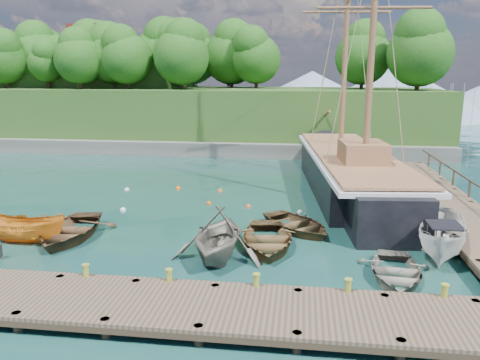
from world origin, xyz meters
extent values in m
plane|color=#183E33|center=(0.00, 0.00, 0.00)|extent=(160.00, 160.00, 0.00)
cube|color=#453328|center=(2.00, -6.50, 0.54)|extent=(20.00, 3.20, 0.12)
cube|color=#2F231B|center=(2.00, -6.50, 0.38)|extent=(20.00, 3.20, 0.20)
cube|color=#453328|center=(11.50, 7.00, 0.54)|extent=(3.20, 24.00, 0.12)
cube|color=#2F231B|center=(11.50, 7.00, 0.38)|extent=(3.20, 24.00, 0.20)
cylinder|color=#2F231B|center=(10.20, 18.70, 0.05)|extent=(0.28, 0.28, 1.10)
cylinder|color=#2F231B|center=(12.80, 18.70, 0.05)|extent=(0.28, 0.28, 1.10)
cylinder|color=olive|center=(-4.00, -5.10, 0.00)|extent=(0.26, 0.26, 0.45)
cylinder|color=olive|center=(-1.00, -5.10, 0.00)|extent=(0.26, 0.26, 0.45)
cylinder|color=olive|center=(2.00, -5.10, 0.00)|extent=(0.26, 0.26, 0.45)
cylinder|color=olive|center=(5.00, -5.10, 0.00)|extent=(0.26, 0.26, 0.45)
cylinder|color=olive|center=(8.00, -5.10, 0.00)|extent=(0.26, 0.26, 0.45)
imported|color=#4D3521|center=(-7.33, 0.06, 0.00)|extent=(3.91, 5.23, 1.03)
imported|color=#686256|center=(0.05, -1.48, 0.00)|extent=(4.06, 4.64, 2.35)
imported|color=brown|center=(1.94, 0.12, 0.00)|extent=(3.88, 5.12, 0.99)
imported|color=slate|center=(7.00, -2.54, 0.00)|extent=(3.24, 4.24, 0.82)
imported|color=#4D3921|center=(3.26, 2.50, 0.00)|extent=(5.10, 5.30, 0.89)
imported|color=orange|center=(-8.94, -0.70, 0.00)|extent=(3.82, 1.44, 1.47)
imported|color=silver|center=(9.34, -0.06, 0.00)|extent=(3.29, 5.27, 1.91)
cube|color=black|center=(6.56, 10.84, 0.76)|extent=(6.28, 15.37, 3.11)
cube|color=black|center=(5.63, 20.42, 0.76)|extent=(3.11, 4.94, 2.80)
cube|color=black|center=(7.38, 2.32, 0.76)|extent=(3.76, 4.16, 2.96)
cube|color=silver|center=(6.56, 10.84, 2.28)|extent=(6.78, 20.06, 0.25)
cube|color=brown|center=(6.56, 10.84, 2.53)|extent=(6.30, 19.60, 0.12)
cube|color=brown|center=(6.86, 7.64, 3.13)|extent=(2.71, 3.22, 1.20)
cylinder|color=brown|center=(5.29, 23.97, 3.73)|extent=(0.90, 6.89, 1.69)
cylinder|color=brown|center=(6.19, 14.67, 10.80)|extent=(0.36, 0.36, 16.53)
cylinder|color=brown|center=(6.92, 7.00, 10.13)|extent=(0.36, 0.36, 15.21)
cylinder|color=#8C7A59|center=(5.59, 20.82, 11.07)|extent=(1.15, 11.38, 9.60)
sphere|color=white|center=(-6.51, 4.70, 0.00)|extent=(0.34, 0.34, 0.34)
sphere|color=#F55B00|center=(-1.98, 6.74, 0.00)|extent=(0.29, 0.29, 0.29)
sphere|color=#EC531F|center=(0.42, 6.37, 0.00)|extent=(0.30, 0.30, 0.30)
sphere|color=silver|center=(3.38, 5.57, 0.00)|extent=(0.31, 0.31, 0.31)
sphere|color=#F55A00|center=(-4.74, 10.08, 0.00)|extent=(0.33, 0.33, 0.33)
sphere|color=orange|center=(-1.85, 9.82, 0.00)|extent=(0.28, 0.28, 0.28)
sphere|color=white|center=(-8.02, 9.28, 0.00)|extent=(0.31, 0.31, 0.31)
sphere|color=#DC4300|center=(1.95, 3.71, 0.00)|extent=(0.29, 0.29, 0.29)
cube|color=#474744|center=(-8.00, 24.00, 0.60)|extent=(50.00, 4.00, 1.40)
cube|color=#264918|center=(-8.00, 30.00, 3.00)|extent=(50.00, 14.00, 6.00)
cube|color=#264918|center=(-22.00, 34.00, 5.00)|extent=(24.00, 12.00, 10.00)
cylinder|color=#382616|center=(-16.10, 28.11, 6.70)|extent=(0.36, 0.36, 1.40)
sphere|color=#114310|center=(-16.10, 28.11, 9.10)|extent=(5.42, 5.42, 5.42)
cylinder|color=#382616|center=(-14.18, 26.81, 6.70)|extent=(0.36, 0.36, 1.40)
sphere|color=#114310|center=(-14.18, 26.81, 8.96)|extent=(5.02, 5.02, 5.02)
cylinder|color=#382616|center=(-27.79, 27.27, 6.70)|extent=(0.36, 0.36, 1.40)
sphere|color=#114310|center=(-27.79, 27.27, 8.88)|extent=(4.79, 4.79, 4.79)
cylinder|color=#382616|center=(-20.73, 34.78, 6.70)|extent=(0.36, 0.36, 1.40)
sphere|color=#114310|center=(-20.73, 34.78, 9.39)|extent=(6.25, 6.25, 6.25)
cylinder|color=#382616|center=(13.91, 26.65, 6.70)|extent=(0.36, 0.36, 1.40)
sphere|color=#114310|center=(13.91, 26.65, 9.30)|extent=(6.00, 6.00, 6.00)
cylinder|color=#382616|center=(-25.58, 30.32, 6.70)|extent=(0.36, 0.36, 1.40)
sphere|color=#114310|center=(-25.58, 30.32, 9.26)|extent=(5.89, 5.89, 5.89)
cylinder|color=#382616|center=(-1.61, 31.21, 6.70)|extent=(0.36, 0.36, 1.40)
sphere|color=#114310|center=(-1.61, 31.21, 9.00)|extent=(5.13, 5.13, 5.13)
cylinder|color=#382616|center=(-21.53, 35.53, 6.70)|extent=(0.36, 0.36, 1.40)
sphere|color=#114310|center=(-21.53, 35.53, 8.88)|extent=(4.80, 4.80, 4.80)
cylinder|color=#382616|center=(-10.15, 30.20, 6.70)|extent=(0.36, 0.36, 1.40)
sphere|color=#114310|center=(-10.15, 30.20, 9.24)|extent=(5.82, 5.82, 5.82)
cylinder|color=#382616|center=(-4.58, 33.35, 6.70)|extent=(0.36, 0.36, 1.40)
sphere|color=#114310|center=(-4.58, 33.35, 9.32)|extent=(6.05, 6.05, 6.05)
cylinder|color=#382616|center=(14.09, 27.65, 6.70)|extent=(0.36, 0.36, 1.40)
sphere|color=#114310|center=(14.09, 27.65, 8.87)|extent=(4.77, 4.77, 4.77)
cylinder|color=#382616|center=(-8.51, 26.55, 6.70)|extent=(0.36, 0.36, 1.40)
sphere|color=#114310|center=(-8.51, 26.55, 9.11)|extent=(5.47, 5.47, 5.47)
cylinder|color=#382616|center=(9.27, 30.39, 6.70)|extent=(0.36, 0.36, 1.40)
sphere|color=#114310|center=(9.27, 30.39, 9.14)|extent=(5.55, 5.55, 5.55)
cylinder|color=#382616|center=(-10.01, 37.76, 6.70)|extent=(0.36, 0.36, 1.40)
sphere|color=#114310|center=(-10.01, 37.76, 9.39)|extent=(6.25, 6.25, 6.25)
cylinder|color=#382616|center=(-28.21, 35.82, 6.70)|extent=(0.36, 0.36, 1.40)
sphere|color=#114310|center=(-28.21, 35.82, 9.09)|extent=(5.41, 5.41, 5.41)
cylinder|color=#382616|center=(-17.91, 31.40, 6.70)|extent=(0.36, 0.36, 1.40)
sphere|color=#114310|center=(-17.91, 31.40, 9.12)|extent=(5.47, 5.47, 5.47)
cylinder|color=#382616|center=(-23.27, 27.64, 6.70)|extent=(0.36, 0.36, 1.40)
sphere|color=#114310|center=(-23.27, 27.64, 8.52)|extent=(3.77, 3.77, 3.77)
cylinder|color=#382616|center=(-19.61, 31.47, 6.70)|extent=(0.36, 0.36, 1.40)
sphere|color=#114310|center=(-19.61, 31.47, 9.31)|extent=(6.04, 6.04, 6.04)
cylinder|color=#382616|center=(-5.73, 38.37, 6.70)|extent=(0.36, 0.36, 1.40)
sphere|color=#114310|center=(-5.73, 38.37, 9.26)|extent=(5.89, 5.89, 5.89)
cylinder|color=#382616|center=(-11.90, 31.02, 6.70)|extent=(0.36, 0.36, 1.40)
sphere|color=#114310|center=(-11.90, 31.02, 9.33)|extent=(6.08, 6.08, 6.08)
cylinder|color=#382616|center=(-22.89, 29.25, 6.70)|extent=(0.36, 0.36, 1.40)
sphere|color=#114310|center=(-22.89, 29.25, 8.69)|extent=(4.25, 4.25, 4.25)
cylinder|color=#382616|center=(-18.91, 26.06, 6.70)|extent=(0.36, 0.36, 1.40)
sphere|color=#114310|center=(-18.91, 26.06, 8.87)|extent=(4.77, 4.77, 4.77)
cube|color=silver|center=(-20.00, 33.00, 10.50)|extent=(4.00, 5.00, 3.00)
cube|color=#591E19|center=(-20.00, 33.00, 12.40)|extent=(4.40, 5.40, 0.80)
cone|color=#728CA5|center=(20.00, 70.00, 4.50)|extent=(36.00, 36.00, 9.00)
cone|color=#728CA5|center=(5.00, 70.00, 4.00)|extent=(32.00, 32.00, 8.00)
cone|color=#728CA5|center=(-30.00, 70.00, 5.00)|extent=(40.00, 40.00, 10.00)
camera|label=1|loc=(3.35, -19.49, 7.54)|focal=35.00mm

